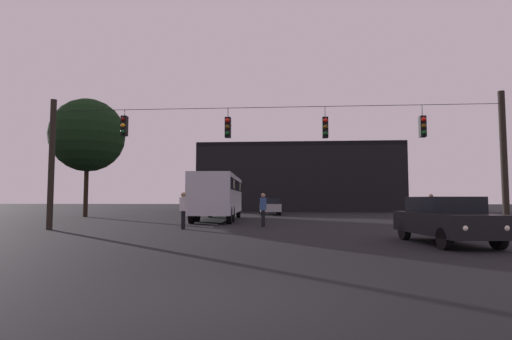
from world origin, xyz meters
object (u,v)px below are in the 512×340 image
Objects in this scene: car_near_right at (445,219)px; car_far_left at (270,206)px; pedestrian_crossing_left at (431,209)px; pedestrian_crossing_center at (183,208)px; tree_left_silhouette at (88,135)px; pedestrian_crossing_right at (263,208)px; city_bus at (219,193)px.

car_far_left is at bearing 105.63° from car_near_right.
pedestrian_crossing_left is 0.96× the size of pedestrian_crossing_center.
pedestrian_crossing_left is (2.13, 7.40, 0.17)m from car_near_right.
pedestrian_crossing_left is 26.41m from tree_left_silhouette.
tree_left_silhouette reaches higher than car_near_right.
car_near_right is at bearing -49.72° from pedestrian_crossing_right.
city_bus is 6.28× the size of pedestrian_crossing_center.
pedestrian_crossing_left is at bearing -0.37° from pedestrian_crossing_right.
pedestrian_crossing_left reaches higher than car_far_left.
tree_left_silhouette is (-21.31, 18.17, 5.84)m from car_near_right.
pedestrian_crossing_right is at bearing 25.60° from pedestrian_crossing_center.
car_near_right is 0.47× the size of tree_left_silhouette.
tree_left_silhouette is at bearing -159.52° from car_far_left.
pedestrian_crossing_left is at bearing -24.66° from tree_left_silhouette.
tree_left_silhouette reaches higher than city_bus.
tree_left_silhouette is at bearing 139.56° from car_near_right.
pedestrian_crossing_center reaches higher than pedestrian_crossing_right.
tree_left_silhouette is at bearing 131.98° from pedestrian_crossing_center.
pedestrian_crossing_center is (-3.45, -17.99, 0.21)m from car_far_left.
car_far_left is (-6.62, 23.66, 0.00)m from car_near_right.
car_near_right is at bearing -74.37° from car_far_left.
car_far_left is at bearing 118.28° from pedestrian_crossing_left.
pedestrian_crossing_left is 0.18× the size of tree_left_silhouette.
car_near_right is 9.78m from pedestrian_crossing_right.
pedestrian_crossing_left is 8.45m from pedestrian_crossing_right.
tree_left_silhouette is at bearing 160.95° from city_bus.
city_bus is 17.26m from car_near_right.
city_bus is at bearing 150.34° from pedestrian_crossing_left.
pedestrian_crossing_right reaches higher than car_far_left.
pedestrian_crossing_center is 1.01× the size of pedestrian_crossing_right.
tree_left_silhouette is (-14.99, 10.71, 5.65)m from pedestrian_crossing_right.
car_far_left is 18.46m from pedestrian_crossing_left.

